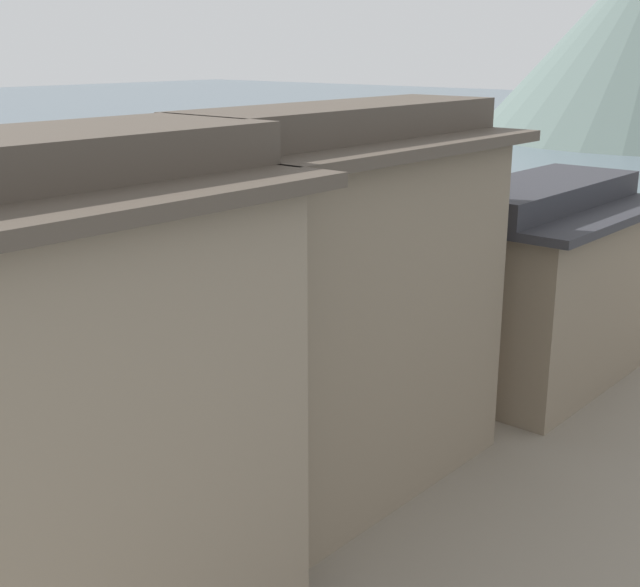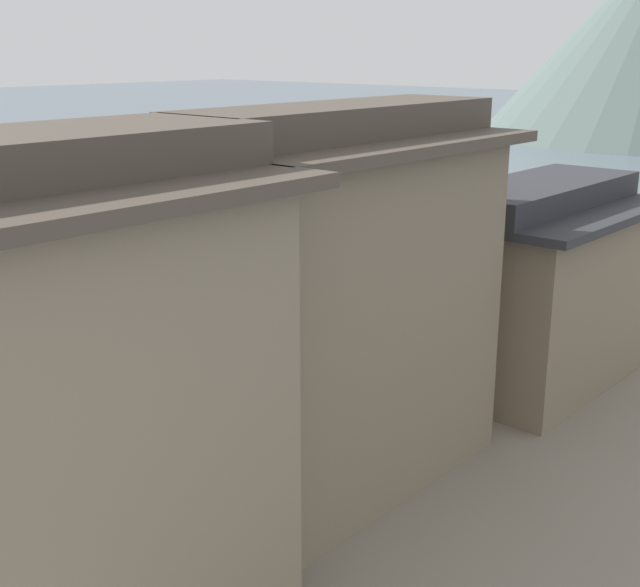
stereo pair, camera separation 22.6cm
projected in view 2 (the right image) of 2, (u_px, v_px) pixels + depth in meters
boat_moored_nearest at (529, 295)px, 36.81m from camera, size 1.37×4.82×0.54m
boat_moored_second at (611, 257)px, 43.13m from camera, size 1.38×4.73×0.72m
boat_moored_far at (411, 354)px, 29.57m from camera, size 1.27×4.70×0.67m
house_waterfront_nearest at (70, 407)px, 13.59m from camera, size 6.08×6.55×8.74m
house_waterfront_second at (340, 303)px, 19.16m from camera, size 5.17×8.35×8.74m
house_waterfront_tall at (531, 285)px, 25.40m from camera, size 5.93×7.89×6.14m
mooring_post_dock_mid at (320, 405)px, 23.33m from camera, size 0.20×0.20×0.72m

